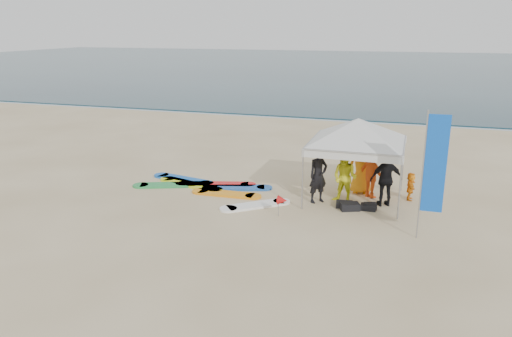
{
  "coord_description": "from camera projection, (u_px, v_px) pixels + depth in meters",
  "views": [
    {
      "loc": [
        4.03,
        -11.33,
        5.39
      ],
      "look_at": [
        -0.39,
        2.6,
        1.2
      ],
      "focal_mm": 35.0,
      "sensor_mm": 36.0,
      "label": 1
    }
  ],
  "objects": [
    {
      "name": "gear_pile",
      "position": [
        355.0,
        206.0,
        15.21
      ],
      "size": [
        1.27,
        0.73,
        0.22
      ],
      "color": "black",
      "rests_on": "ground"
    },
    {
      "name": "surfboard_spread",
      "position": [
        209.0,
        188.0,
        17.11
      ],
      "size": [
        5.37,
        3.04,
        0.07
      ],
      "color": "green",
      "rests_on": "ground"
    },
    {
      "name": "ocean",
      "position": [
        386.0,
        67.0,
        68.0
      ],
      "size": [
        160.0,
        84.0,
        0.08
      ],
      "primitive_type": "cube",
      "color": "#0C2633",
      "rests_on": "ground"
    },
    {
      "name": "person_seated",
      "position": [
        411.0,
        186.0,
        15.93
      ],
      "size": [
        0.27,
        0.84,
        0.9
      ],
      "primitive_type": "imported",
      "rotation": [
        0.0,
        0.0,
        1.57
      ],
      "color": "orange",
      "rests_on": "ground"
    },
    {
      "name": "person_orange_b",
      "position": [
        362.0,
        167.0,
        16.47
      ],
      "size": [
        0.93,
        0.65,
        1.82
      ],
      "primitive_type": "imported",
      "rotation": [
        0.0,
        0.0,
        3.23
      ],
      "color": "orange",
      "rests_on": "ground"
    },
    {
      "name": "person_orange_a",
      "position": [
        373.0,
        172.0,
        16.07
      ],
      "size": [
        1.26,
        1.17,
        1.71
      ],
      "primitive_type": "imported",
      "rotation": [
        0.0,
        0.0,
        2.5
      ],
      "color": "#C64011",
      "rests_on": "ground"
    },
    {
      "name": "marker_pennant",
      "position": [
        282.0,
        200.0,
        14.51
      ],
      "size": [
        0.28,
        0.28,
        0.64
      ],
      "color": "#A5A5A8",
      "rests_on": "ground"
    },
    {
      "name": "person_black_b",
      "position": [
        386.0,
        179.0,
        15.3
      ],
      "size": [
        1.09,
        0.77,
        1.71
      ],
      "primitive_type": "imported",
      "rotation": [
        0.0,
        0.0,
        3.54
      ],
      "color": "black",
      "rests_on": "ground"
    },
    {
      "name": "canopy_tent",
      "position": [
        359.0,
        119.0,
        15.4
      ],
      "size": [
        4.0,
        4.0,
        3.01
      ],
      "color": "#A5A5A8",
      "rests_on": "ground"
    },
    {
      "name": "feather_flag",
      "position": [
        434.0,
        166.0,
        12.54
      ],
      "size": [
        0.57,
        0.04,
        3.4
      ],
      "color": "#A5A5A8",
      "rests_on": "ground"
    },
    {
      "name": "ground",
      "position": [
        240.0,
        240.0,
        13.03
      ],
      "size": [
        120.0,
        120.0,
        0.0
      ],
      "primitive_type": "plane",
      "color": "beige",
      "rests_on": "ground"
    },
    {
      "name": "person_black_a",
      "position": [
        318.0,
        175.0,
        15.61
      ],
      "size": [
        0.75,
        0.75,
        1.75
      ],
      "primitive_type": "imported",
      "rotation": [
        0.0,
        0.0,
        0.77
      ],
      "color": "black",
      "rests_on": "ground"
    },
    {
      "name": "person_yellow",
      "position": [
        345.0,
        178.0,
        15.57
      ],
      "size": [
        0.96,
        0.85,
        1.65
      ],
      "primitive_type": "imported",
      "rotation": [
        0.0,
        0.0,
        -0.32
      ],
      "color": "yellow",
      "rests_on": "ground"
    },
    {
      "name": "shoreline_foam",
      "position": [
        341.0,
        120.0,
        29.71
      ],
      "size": [
        160.0,
        1.2,
        0.01
      ],
      "primitive_type": "cube",
      "color": "silver",
      "rests_on": "ground"
    }
  ]
}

